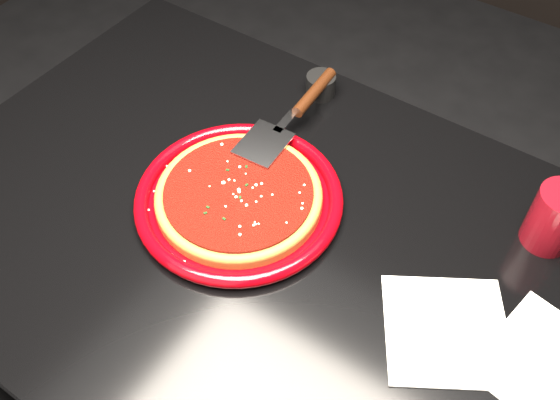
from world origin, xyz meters
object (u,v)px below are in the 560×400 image
object	(u,v)px
table	(275,346)
pizza_server	(292,115)
cup	(555,218)
ramekin	(321,85)
plate	(239,199)

from	to	relation	value
table	pizza_server	world-z (taller)	pizza_server
cup	ramekin	world-z (taller)	cup
cup	table	bearing A→B (deg)	-146.02
plate	pizza_server	world-z (taller)	pizza_server
cup	plate	bearing A→B (deg)	-154.07
plate	pizza_server	bearing A→B (deg)	96.67
table	cup	bearing A→B (deg)	33.98
table	plate	distance (m)	0.40
table	cup	world-z (taller)	cup
pizza_server	cup	size ratio (longest dim) A/B	2.98
table	ramekin	world-z (taller)	ramekin
table	plate	xyz separation A→B (m)	(-0.08, 0.02, 0.39)
table	cup	size ratio (longest dim) A/B	11.38
pizza_server	table	bearing A→B (deg)	-66.87
pizza_server	cup	distance (m)	0.46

